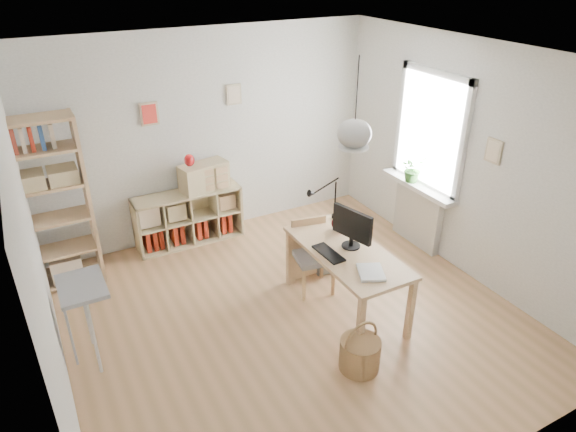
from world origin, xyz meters
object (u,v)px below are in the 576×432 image
cube_shelf (187,221)px  drawer_chest (204,176)px  tall_bookshelf (49,200)px  storage_chest (331,250)px  chair (312,251)px  monitor (352,226)px  desk (347,258)px

cube_shelf → drawer_chest: drawer_chest is taller
cube_shelf → tall_bookshelf: (-1.56, -0.28, 0.79)m
cube_shelf → storage_chest: 1.96m
cube_shelf → chair: size_ratio=1.67×
cube_shelf → storage_chest: bearing=-44.5°
cube_shelf → monitor: bearing=-63.4°
chair → drawer_chest: bearing=121.8°
storage_chest → drawer_chest: drawer_chest is taller
tall_bookshelf → storage_chest: (2.96, -1.09, -0.90)m
storage_chest → monitor: monitor is taller
storage_chest → drawer_chest: bearing=138.0°
cube_shelf → storage_chest: size_ratio=2.10×
cube_shelf → drawer_chest: (0.27, -0.04, 0.60)m
chair → drawer_chest: (-0.65, 1.65, 0.42)m
chair → monitor: bearing=-60.4°
cube_shelf → drawer_chest: size_ratio=2.27×
desk → storage_chest: (0.38, 0.86, -0.47)m
desk → cube_shelf: desk is taller
desk → storage_chest: desk is taller
chair → storage_chest: bearing=44.7°
drawer_chest → tall_bookshelf: bearing=176.6°
cube_shelf → monitor: monitor is taller
chair → monitor: (0.17, -0.49, 0.51)m
storage_chest → monitor: (-0.30, -0.82, 0.80)m
cube_shelf → chair: 1.94m
chair → cube_shelf: bearing=129.0°
desk → cube_shelf: size_ratio=1.07×
drawer_chest → chair: bearing=-79.3°
desk → cube_shelf: 2.48m
cube_shelf → monitor: 2.54m
cube_shelf → chair: (0.92, -1.70, 0.18)m
storage_chest → drawer_chest: (-1.12, 1.33, 0.71)m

